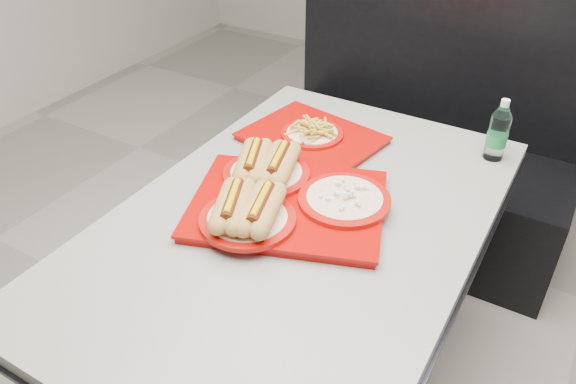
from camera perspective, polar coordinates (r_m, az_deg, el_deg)
The scene contains 5 objects.
diner_table at distance 1.60m, azimuth 1.06°, elevation -7.18°, with size 0.92×1.42×0.75m.
booth_bench at distance 2.54m, azimuth 13.29°, elevation 4.33°, with size 1.30×0.57×1.35m.
tray_near at distance 1.50m, azimuth -0.82°, elevation -0.39°, with size 0.61×0.54×0.11m.
tray_far at distance 1.81m, azimuth 2.46°, elevation 5.79°, with size 0.46×0.39×0.08m.
water_bottle at distance 1.81m, azimuth 20.55°, elevation 5.59°, with size 0.06×0.06×0.20m.
Camera 1 is at (0.57, -1.04, 1.66)m, focal length 35.00 mm.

